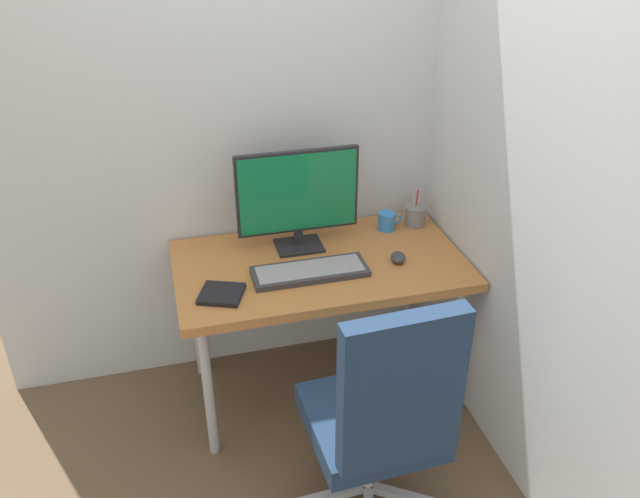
{
  "coord_description": "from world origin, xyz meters",
  "views": [
    {
      "loc": [
        -0.61,
        -2.31,
        2.13
      ],
      "look_at": [
        -0.02,
        -0.07,
        0.81
      ],
      "focal_mm": 36.65,
      "sensor_mm": 36.0,
      "label": 1
    }
  ],
  "objects_px": {
    "office_chair": "(383,415)",
    "notebook": "(221,294)",
    "coffee_mug": "(387,221)",
    "monitor": "(298,196)",
    "pen_holder": "(415,216)",
    "mouse": "(398,257)",
    "keyboard": "(310,271)"
  },
  "relations": [
    {
      "from": "office_chair",
      "to": "coffee_mug",
      "type": "relative_size",
      "value": 9.01
    },
    {
      "from": "coffee_mug",
      "to": "monitor",
      "type": "bearing_deg",
      "value": -173.27
    },
    {
      "from": "monitor",
      "to": "mouse",
      "type": "xyz_separation_m",
      "value": [
        0.38,
        -0.24,
        -0.22
      ]
    },
    {
      "from": "pen_holder",
      "to": "coffee_mug",
      "type": "bearing_deg",
      "value": -176.53
    },
    {
      "from": "monitor",
      "to": "notebook",
      "type": "height_order",
      "value": "monitor"
    },
    {
      "from": "office_chair",
      "to": "notebook",
      "type": "bearing_deg",
      "value": 127.45
    },
    {
      "from": "office_chair",
      "to": "notebook",
      "type": "distance_m",
      "value": 0.78
    },
    {
      "from": "monitor",
      "to": "notebook",
      "type": "relative_size",
      "value": 3.25
    },
    {
      "from": "notebook",
      "to": "mouse",
      "type": "bearing_deg",
      "value": 27.35
    },
    {
      "from": "monitor",
      "to": "pen_holder",
      "type": "height_order",
      "value": "monitor"
    },
    {
      "from": "office_chair",
      "to": "monitor",
      "type": "relative_size",
      "value": 1.95
    },
    {
      "from": "mouse",
      "to": "pen_holder",
      "type": "distance_m",
      "value": 0.36
    },
    {
      "from": "pen_holder",
      "to": "coffee_mug",
      "type": "distance_m",
      "value": 0.14
    },
    {
      "from": "notebook",
      "to": "office_chair",
      "type": "bearing_deg",
      "value": -30.74
    },
    {
      "from": "monitor",
      "to": "notebook",
      "type": "xyz_separation_m",
      "value": [
        -0.38,
        -0.31,
        -0.23
      ]
    },
    {
      "from": "monitor",
      "to": "coffee_mug",
      "type": "bearing_deg",
      "value": 6.73
    },
    {
      "from": "keyboard",
      "to": "office_chair",
      "type": "bearing_deg",
      "value": -82.47
    },
    {
      "from": "keyboard",
      "to": "coffee_mug",
      "type": "xyz_separation_m",
      "value": [
        0.44,
        0.29,
        0.03
      ]
    },
    {
      "from": "office_chair",
      "to": "coffee_mug",
      "type": "height_order",
      "value": "office_chair"
    },
    {
      "from": "coffee_mug",
      "to": "keyboard",
      "type": "bearing_deg",
      "value": -146.34
    },
    {
      "from": "monitor",
      "to": "keyboard",
      "type": "height_order",
      "value": "monitor"
    },
    {
      "from": "pen_holder",
      "to": "notebook",
      "type": "distance_m",
      "value": 1.02
    },
    {
      "from": "monitor",
      "to": "pen_holder",
      "type": "xyz_separation_m",
      "value": [
        0.57,
        0.06,
        -0.2
      ]
    },
    {
      "from": "office_chair",
      "to": "mouse",
      "type": "bearing_deg",
      "value": 66.14
    },
    {
      "from": "mouse",
      "to": "monitor",
      "type": "bearing_deg",
      "value": 167.42
    },
    {
      "from": "mouse",
      "to": "keyboard",
      "type": "bearing_deg",
      "value": -159.8
    },
    {
      "from": "office_chair",
      "to": "coffee_mug",
      "type": "distance_m",
      "value": 1.05
    },
    {
      "from": "monitor",
      "to": "mouse",
      "type": "relative_size",
      "value": 6.05
    },
    {
      "from": "office_chair",
      "to": "pen_holder",
      "type": "distance_m",
      "value": 1.11
    },
    {
      "from": "coffee_mug",
      "to": "notebook",
      "type": "bearing_deg",
      "value": -156.03
    },
    {
      "from": "keyboard",
      "to": "notebook",
      "type": "bearing_deg",
      "value": -169.62
    },
    {
      "from": "office_chair",
      "to": "keyboard",
      "type": "distance_m",
      "value": 0.7
    }
  ]
}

